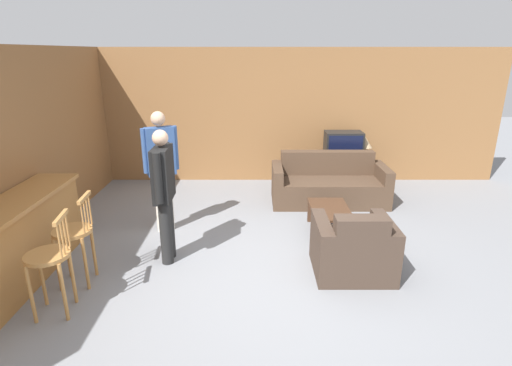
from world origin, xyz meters
TOP-DOWN VIEW (x-y plane):
  - ground_plane at (0.00, 0.00)m, footprint 24.00×24.00m
  - wall_back at (0.00, 3.75)m, footprint 9.40×0.08m
  - wall_left at (-3.12, 1.37)m, footprint 0.08×8.75m
  - bar_counter at (-2.79, -0.40)m, footprint 0.55×2.81m
  - bar_chair_near at (-2.13, -0.69)m, footprint 0.48×0.48m
  - bar_chair_mid at (-2.13, -0.14)m, footprint 0.46×0.46m
  - couch_far at (1.14, 2.45)m, footprint 1.96×0.86m
  - armchair_near at (1.02, 0.08)m, footprint 0.90×0.82m
  - coffee_table at (0.94, 1.19)m, footprint 0.55×0.88m
  - tv_unit at (1.54, 3.33)m, footprint 1.14×0.54m
  - tv at (1.54, 3.32)m, footprint 0.70×0.42m
  - table_lamp at (1.96, 3.33)m, footprint 0.27×0.27m
  - person_by_window at (-1.46, 1.28)m, footprint 0.46×0.31m
  - person_by_counter at (-1.23, 0.39)m, footprint 0.20×0.61m

SIDE VIEW (x-z plane):
  - ground_plane at x=0.00m, z-range 0.00..0.00m
  - tv_unit at x=1.54m, z-range 0.00..0.54m
  - couch_far at x=1.14m, z-range -0.12..0.73m
  - armchair_near at x=1.02m, z-range -0.11..0.72m
  - coffee_table at x=0.94m, z-range 0.13..0.51m
  - bar_counter at x=-2.79m, z-range 0.00..0.96m
  - bar_chair_near at x=-2.13m, z-range 0.05..1.10m
  - bar_chair_mid at x=-2.13m, z-range 0.05..1.10m
  - tv at x=1.54m, z-range 0.54..1.08m
  - table_lamp at x=1.96m, z-range 0.64..1.07m
  - person_by_counter at x=-1.23m, z-range 0.10..1.77m
  - person_by_window at x=-1.46m, z-range 0.13..1.88m
  - wall_back at x=0.00m, z-range 0.00..2.60m
  - wall_left at x=-3.12m, z-range 0.00..2.60m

